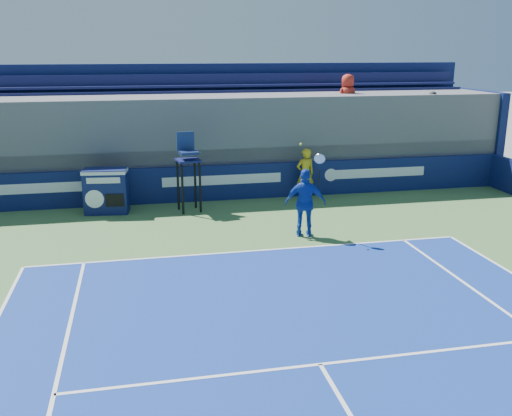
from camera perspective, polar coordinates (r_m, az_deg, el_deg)
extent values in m
imported|color=gold|center=(19.24, 4.95, 3.40)|extent=(0.68, 0.49, 1.74)
cube|color=white|center=(14.43, -0.31, -4.30)|extent=(10.97, 0.07, 0.00)
cube|color=white|center=(9.61, 6.44, -15.27)|extent=(8.23, 0.07, 0.00)
cube|color=#0C1648|center=(19.20, -3.41, 2.54)|extent=(20.40, 0.20, 1.20)
cube|color=white|center=(19.17, -21.41, 1.83)|extent=(3.20, 0.01, 0.32)
cube|color=white|center=(19.07, -3.37, 2.83)|extent=(4.00, 0.01, 0.32)
cube|color=white|center=(20.58, 11.98, 3.46)|extent=(3.60, 0.01, 0.32)
cylinder|color=white|center=(19.96, 7.50, 3.30)|extent=(0.44, 0.01, 0.44)
cube|color=#0F174B|center=(18.19, -14.75, 1.64)|extent=(1.37, 0.85, 1.40)
cube|color=silver|center=(18.06, -14.89, 3.58)|extent=(1.40, 0.87, 0.10)
cylinder|color=white|center=(17.94, -15.85, 0.87)|extent=(0.56, 0.09, 0.56)
cube|color=black|center=(17.85, -13.95, 0.76)|extent=(0.55, 0.08, 0.40)
cube|color=silver|center=(17.75, -15.03, 2.67)|extent=(0.99, 0.13, 0.18)
cylinder|color=black|center=(17.56, -7.36, 1.87)|extent=(0.08, 0.08, 1.60)
cylinder|color=black|center=(17.70, -5.61, 2.04)|extent=(0.08, 0.08, 1.60)
cylinder|color=black|center=(18.09, -7.80, 2.26)|extent=(0.08, 0.08, 1.60)
cylinder|color=black|center=(18.23, -6.10, 2.42)|extent=(0.08, 0.08, 1.60)
cube|color=#0E1348|center=(17.72, -6.80, 4.76)|extent=(0.81, 0.81, 0.06)
cube|color=#131E48|center=(17.58, -6.74, 5.51)|extent=(0.62, 0.54, 0.08)
cube|color=navy|center=(17.87, -7.08, 6.64)|extent=(0.55, 0.15, 0.60)
imported|color=#1438A6|center=(15.37, 4.96, 0.51)|extent=(1.17, 0.72, 1.86)
cylinder|color=black|center=(15.13, 6.34, 3.18)|extent=(0.08, 0.16, 0.39)
torus|color=silver|center=(14.97, 6.38, 4.91)|extent=(0.32, 0.21, 0.29)
cylinder|color=white|center=(14.97, 6.38, 4.91)|extent=(0.26, 0.16, 0.24)
sphere|color=#CEDF31|center=(14.95, 4.50, 6.39)|extent=(0.07, 0.07, 0.07)
cube|color=#505055|center=(20.84, -4.24, 6.62)|extent=(20.40, 3.60, 3.38)
cube|color=#505055|center=(19.55, -3.69, 5.40)|extent=(20.40, 0.90, 0.55)
cube|color=#121645|center=(19.38, -3.67, 6.73)|extent=(20.00, 0.45, 0.08)
cube|color=#121645|center=(19.59, -3.79, 7.42)|extent=(20.00, 0.06, 0.45)
cube|color=#505055|center=(20.35, -4.08, 7.36)|extent=(20.40, 0.90, 0.55)
cube|color=#121645|center=(20.19, -4.07, 8.66)|extent=(20.00, 0.45, 0.08)
cube|color=#121645|center=(20.41, -4.18, 9.30)|extent=(20.00, 0.06, 0.45)
cube|color=#505055|center=(21.16, -4.45, 9.18)|extent=(20.40, 0.90, 0.55)
cube|color=#121645|center=(21.02, -4.44, 10.43)|extent=(20.00, 0.45, 0.08)
cube|color=#121645|center=(21.25, -4.54, 11.03)|extent=(20.00, 0.06, 0.45)
cube|color=#505055|center=(22.00, -4.79, 10.85)|extent=(20.40, 0.90, 0.55)
cube|color=#121645|center=(21.86, -4.79, 12.07)|extent=(20.00, 0.45, 0.08)
cube|color=#121645|center=(22.10, -4.88, 12.63)|extent=(20.00, 0.06, 0.45)
cube|color=#0C1647|center=(22.68, -4.93, 8.64)|extent=(20.80, 0.30, 4.40)
cube|color=#0C1647|center=(24.43, 20.78, 7.01)|extent=(0.30, 3.90, 3.40)
imported|color=silver|center=(19.17, -9.85, 8.15)|extent=(1.05, 0.72, 1.49)
imported|color=#AC2418|center=(21.36, 9.12, 10.76)|extent=(0.96, 0.73, 1.75)
imported|color=black|center=(21.79, 17.03, 8.86)|extent=(0.70, 0.54, 1.71)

